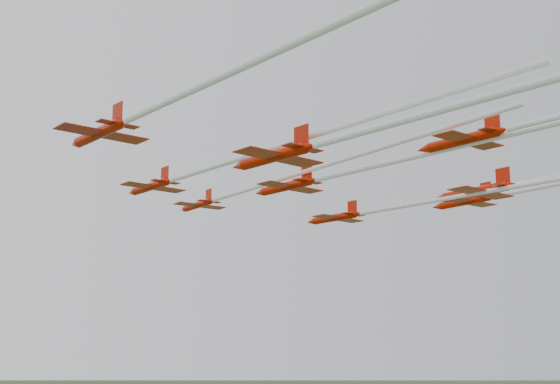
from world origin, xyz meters
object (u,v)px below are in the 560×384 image
jet_lead (265,184)px  jet_row3_mid (398,160)px  jet_row2_left (227,163)px  jet_row3_left (191,91)px  jet_row2_right (431,201)px  jet_row4_left (383,126)px  jet_row4_right (550,178)px  jet_trail_solo (552,118)px

jet_lead → jet_row3_mid: jet_lead is taller
jet_row2_left → jet_row3_left: bearing=-133.7°
jet_row2_left → jet_row2_right: (29.57, 1.16, -1.35)m
jet_lead → jet_row4_left: bearing=-108.0°
jet_row2_left → jet_row4_right: bearing=-34.6°
jet_row3_mid → jet_row4_left: (-12.01, -13.66, -1.41)m
jet_lead → jet_row3_mid: (4.40, -22.60, -1.21)m
jet_row2_left → jet_row4_right: 36.79m
jet_row3_mid → jet_lead: bearing=88.5°
jet_lead → jet_row4_right: jet_lead is taller
jet_lead → jet_row2_left: jet_lead is taller
jet_row3_mid → jet_trail_solo: size_ratio=1.49×
jet_row3_mid → jet_trail_solo: 18.81m
jet_trail_solo → jet_row2_right: bearing=58.3°
jet_row3_left → jet_row4_right: bearing=-6.8°
jet_trail_solo → jet_row4_right: bearing=31.2°
jet_lead → jet_row3_left: size_ratio=1.01×
jet_row4_left → jet_trail_solo: size_ratio=1.31×
jet_row2_left → jet_row4_left: 24.22m
jet_row3_mid → jet_row2_right: bearing=26.7°
jet_lead → jet_row3_left: jet_row3_left is taller
jet_lead → jet_row4_left: (-7.61, -36.26, -2.62)m
jet_lead → jet_trail_solo: bearing=-85.8°
jet_row2_right → jet_row4_right: (4.07, -16.02, 0.34)m
jet_lead → jet_row3_left: (-22.96, -30.41, -0.23)m
jet_row3_mid → jet_row4_left: bearing=-143.9°
jet_row3_left → jet_row4_right: 45.50m
jet_row2_right → jet_row4_right: 16.53m
jet_row4_left → jet_trail_solo: bearing=-30.9°
jet_row3_mid → jet_row4_right: 18.60m
jet_row2_left → jet_row3_mid: jet_row3_mid is taller
jet_row3_left → jet_trail_solo: jet_row3_left is taller
jet_lead → jet_row2_right: bearing=-37.6°
jet_row2_right → jet_row3_mid: 18.03m
jet_lead → jet_row4_right: 35.32m
jet_lead → jet_trail_solo: (7.51, -41.15, -0.98)m
jet_row3_mid → jet_row4_left: jet_row3_mid is taller
jet_row4_left → jet_row4_right: size_ratio=1.18×
jet_row2_left → jet_row3_mid: bearing=-43.9°
jet_row4_left → jet_row4_right: 31.33m
jet_row2_right → jet_trail_solo: jet_trail_solo is taller
jet_row2_right → jet_row4_left: bearing=-149.4°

